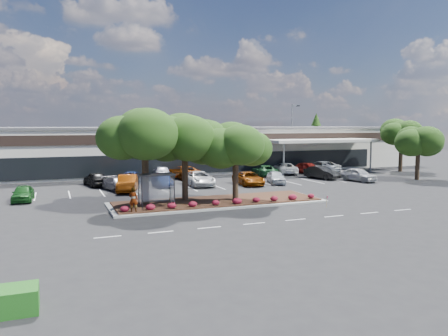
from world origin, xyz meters
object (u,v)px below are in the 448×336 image
object	(u,v)px
survey_stake	(327,200)
car_1	(118,184)
car_0	(23,193)
light_pole	(292,141)

from	to	relation	value
survey_stake	car_1	bearing A→B (deg)	133.07
car_0	light_pole	bearing A→B (deg)	25.91
survey_stake	light_pole	bearing A→B (deg)	65.05
light_pole	survey_stake	size ratio (longest dim) A/B	10.18
light_pole	survey_stake	xyz separation A→B (m)	(-12.44, -26.74, -3.62)
light_pole	car_0	xyz separation A→B (m)	(-35.28, -14.58, -3.54)
car_0	car_1	bearing A→B (deg)	23.74
car_0	car_1	size ratio (longest dim) A/B	0.88
light_pole	survey_stake	bearing A→B (deg)	-114.95
light_pole	car_0	size ratio (longest dim) A/B	2.35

